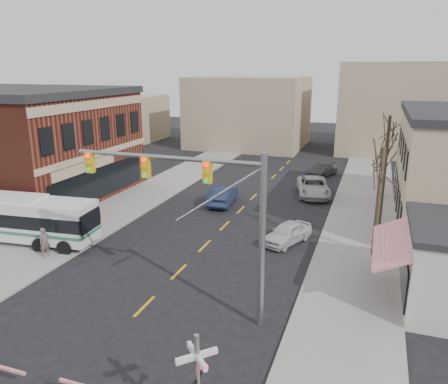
# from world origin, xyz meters

# --- Properties ---
(ground) EXTENTS (160.00, 160.00, 0.00)m
(ground) POSITION_xyz_m (0.00, 0.00, 0.00)
(ground) COLOR black
(ground) RESTS_ON ground
(sidewalk_west) EXTENTS (5.00, 60.00, 0.12)m
(sidewalk_west) POSITION_xyz_m (-9.50, 20.00, 0.06)
(sidewalk_west) COLOR gray
(sidewalk_west) RESTS_ON ground
(sidewalk_east) EXTENTS (5.00, 60.00, 0.12)m
(sidewalk_east) POSITION_xyz_m (9.50, 20.00, 0.06)
(sidewalk_east) COLOR gray
(sidewalk_east) RESTS_ON ground
(tree_east_a) EXTENTS (0.28, 0.28, 6.75)m
(tree_east_a) POSITION_xyz_m (10.50, 12.00, 3.50)
(tree_east_a) COLOR #382B21
(tree_east_a) RESTS_ON sidewalk_east
(tree_east_b) EXTENTS (0.28, 0.28, 6.30)m
(tree_east_b) POSITION_xyz_m (10.80, 18.00, 3.27)
(tree_east_b) COLOR #382B21
(tree_east_b) RESTS_ON sidewalk_east
(tree_east_c) EXTENTS (0.28, 0.28, 7.20)m
(tree_east_c) POSITION_xyz_m (11.00, 26.00, 3.72)
(tree_east_c) COLOR #382B21
(tree_east_c) RESTS_ON sidewalk_east
(transit_bus) EXTENTS (11.95, 3.75, 3.03)m
(transit_bus) POSITION_xyz_m (-12.50, 6.53, 1.72)
(transit_bus) COLOR silver
(transit_bus) RESTS_ON ground
(traffic_signal_mast) EXTENTS (9.15, 0.30, 8.00)m
(traffic_signal_mast) POSITION_xyz_m (3.21, 2.34, 5.69)
(traffic_signal_mast) COLOR gray
(traffic_signal_mast) RESTS_ON ground
(car_a) EXTENTS (3.15, 4.42, 1.40)m
(car_a) POSITION_xyz_m (5.00, 12.38, 0.70)
(car_a) COLOR silver
(car_a) RESTS_ON ground
(car_b) EXTENTS (2.18, 5.01, 1.60)m
(car_b) POSITION_xyz_m (-1.91, 19.09, 0.80)
(car_b) COLOR #19223F
(car_b) RESTS_ON ground
(car_c) EXTENTS (4.03, 6.39, 1.65)m
(car_c) POSITION_xyz_m (5.00, 24.29, 0.82)
(car_c) COLOR #B5B5B5
(car_c) RESTS_ON ground
(car_d) EXTENTS (3.52, 5.14, 1.38)m
(car_d) POSITION_xyz_m (4.79, 32.24, 0.69)
(car_d) COLOR #47474C
(car_d) RESTS_ON ground
(pedestrian_near) EXTENTS (0.64, 0.79, 1.88)m
(pedestrian_near) POSITION_xyz_m (-8.47, 4.97, 1.06)
(pedestrian_near) COLOR #63524F
(pedestrian_near) RESTS_ON sidewalk_west
(pedestrian_far) EXTENTS (1.14, 1.08, 1.86)m
(pedestrian_far) POSITION_xyz_m (-10.66, 6.69, 1.05)
(pedestrian_far) COLOR #2D2E4F
(pedestrian_far) RESTS_ON sidewalk_west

